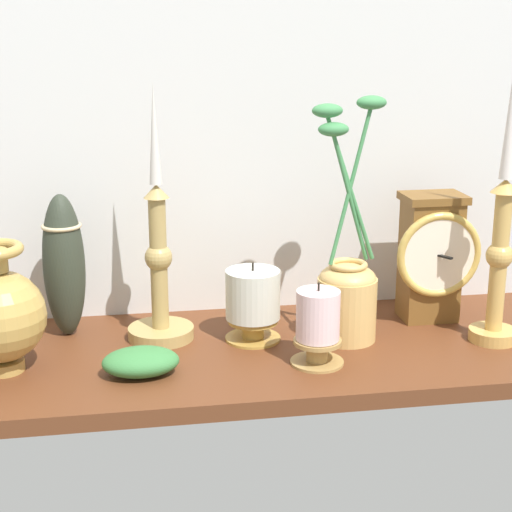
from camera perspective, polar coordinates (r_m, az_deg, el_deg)
The scene contains 10 objects.
ground_plane at distance 122.17cm, azimuth 0.02°, elevation -6.87°, with size 100.00×36.00×2.40cm, color #5C301A.
back_wall at distance 131.60cm, azimuth -1.33°, elevation 9.98°, with size 120.00×2.00×65.00cm, color silver.
mantel_clock at distance 132.33cm, azimuth 12.13°, elevation -0.00°, with size 13.63×9.76×20.45cm.
candlestick_tall_left at distance 122.42cm, azimuth -6.76°, elevation -1.15°, with size 9.96×9.96×38.29cm.
candlestick_tall_center at distance 124.56cm, azimuth 16.65°, elevation 0.96°, with size 7.22×7.22×43.57cm.
brass_vase_jar at distance 122.69cm, azimuth 6.34°, elevation -2.12°, with size 11.08×8.93×36.28cm.
pillar_candle_front at distance 114.42cm, azimuth 4.32°, elevation -4.87°, with size 7.54×7.54×11.91cm.
pillar_candle_near_clock at distance 122.34cm, azimuth -0.44°, elevation -3.21°, with size 8.37×8.37×12.07cm.
tall_ceramic_vase at distance 126.27cm, azimuth -13.21°, elevation -0.60°, with size 6.27×6.27×21.97cm.
ivy_sprig at distance 113.00cm, azimuth -8.03°, elevation -7.29°, with size 10.49×7.34×3.77cm.
Camera 1 is at (-18.58, -111.06, 46.20)cm, focal length 57.53 mm.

